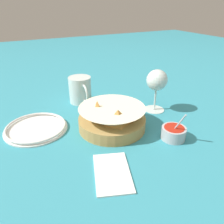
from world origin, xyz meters
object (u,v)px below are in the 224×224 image
beer_mug (80,91)px  food_basket (112,119)px  sauce_cup (174,132)px  side_plate (36,128)px  wine_glass (157,82)px

beer_mug → food_basket: bearing=5.0°
food_basket → sauce_cup: size_ratio=2.20×
sauce_cup → side_plate: (-0.25, -0.37, -0.01)m
wine_glass → side_plate: 0.46m
wine_glass → side_plate: size_ratio=0.79×
sauce_cup → wine_glass: wine_glass is taller
wine_glass → beer_mug: (-0.20, -0.23, -0.07)m
wine_glass → side_plate: wine_glass is taller
sauce_cup → beer_mug: beer_mug is taller
food_basket → wine_glass: wine_glass is taller
beer_mug → side_plate: beer_mug is taller
wine_glass → beer_mug: size_ratio=1.21×
side_plate → food_basket: bearing=65.9°
food_basket → side_plate: bearing=-114.1°
wine_glass → food_basket: bearing=-77.4°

